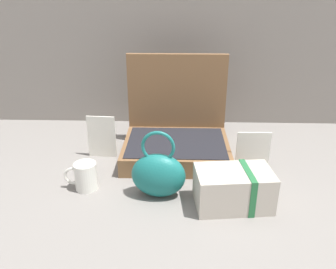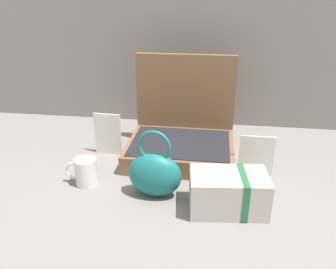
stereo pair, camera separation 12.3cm
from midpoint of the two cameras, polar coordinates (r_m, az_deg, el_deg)
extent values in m
plane|color=slate|center=(1.33, -3.87, -6.69)|extent=(6.00, 6.00, 0.00)
cube|color=brown|center=(1.43, -1.12, -2.71)|extent=(0.43, 0.33, 0.07)
cube|color=black|center=(1.41, -1.14, -1.34)|extent=(0.39, 0.30, 0.00)
cube|color=brown|center=(1.53, -0.84, 5.71)|extent=(0.43, 0.02, 0.40)
ellipsoid|color=#196B66|center=(1.17, -4.53, -6.78)|extent=(0.19, 0.12, 0.16)
torus|color=#196B66|center=(1.12, -4.70, -2.12)|extent=(0.11, 0.02, 0.11)
cube|color=#B2A899|center=(1.14, 7.60, -8.81)|extent=(0.26, 0.17, 0.12)
cube|color=#236638|center=(1.15, 9.68, -8.67)|extent=(0.04, 0.15, 0.13)
cylinder|color=silver|center=(1.27, -16.03, -6.65)|extent=(0.08, 0.08, 0.10)
torus|color=silver|center=(1.28, -17.89, -6.55)|extent=(0.07, 0.01, 0.07)
cube|color=silver|center=(1.35, 11.21, -2.78)|extent=(0.13, 0.01, 0.16)
cube|color=silver|center=(1.46, -13.18, -0.43)|extent=(0.12, 0.01, 0.18)
camera|label=1|loc=(0.06, -92.86, -1.26)|focal=37.27mm
camera|label=2|loc=(0.06, 87.14, 1.26)|focal=37.27mm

